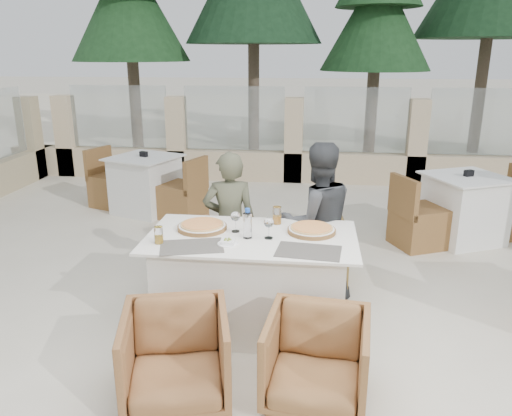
# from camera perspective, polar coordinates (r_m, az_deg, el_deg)

# --- Properties ---
(ground) EXTENTS (80.00, 80.00, 0.00)m
(ground) POSITION_cam_1_polar(r_m,az_deg,el_deg) (4.11, 0.99, -13.51)
(ground) COLOR beige
(ground) RESTS_ON ground
(sand_patch) EXTENTS (30.00, 16.00, 0.01)m
(sand_patch) POSITION_cam_1_polar(r_m,az_deg,el_deg) (17.64, 5.63, 10.47)
(sand_patch) COLOR #F0E4C4
(sand_patch) RESTS_ON ground
(perimeter_wall_far) EXTENTS (10.00, 0.34, 1.60)m
(perimeter_wall_far) POSITION_cam_1_polar(r_m,az_deg,el_deg) (8.42, 4.33, 8.40)
(perimeter_wall_far) COLOR beige
(perimeter_wall_far) RESTS_ON ground
(pine_far_left) EXTENTS (2.42, 2.42, 5.50)m
(pine_far_left) POSITION_cam_1_polar(r_m,az_deg,el_deg) (11.21, -14.26, 20.18)
(pine_far_left) COLOR #1F4822
(pine_far_left) RESTS_ON ground
(pine_centre) EXTENTS (2.20, 2.20, 5.00)m
(pine_centre) POSITION_cam_1_polar(r_m,az_deg,el_deg) (10.78, 13.62, 19.02)
(pine_centre) COLOR #1F4822
(pine_centre) RESTS_ON ground
(dining_table) EXTENTS (1.60, 0.90, 0.77)m
(dining_table) POSITION_cam_1_polar(r_m,az_deg,el_deg) (3.96, -0.51, -8.43)
(dining_table) COLOR white
(dining_table) RESTS_ON ground
(placemat_near_left) EXTENTS (0.51, 0.41, 0.00)m
(placemat_near_left) POSITION_cam_1_polar(r_m,az_deg,el_deg) (3.63, -7.36, -4.38)
(placemat_near_left) COLOR #5A554D
(placemat_near_left) RESTS_ON dining_table
(placemat_near_right) EXTENTS (0.48, 0.35, 0.00)m
(placemat_near_right) POSITION_cam_1_polar(r_m,az_deg,el_deg) (3.54, 6.03, -4.93)
(placemat_near_right) COLOR #544F48
(placemat_near_right) RESTS_ON dining_table
(pizza_left) EXTENTS (0.41, 0.41, 0.05)m
(pizza_left) POSITION_cam_1_polar(r_m,az_deg,el_deg) (3.97, -6.17, -2.06)
(pizza_left) COLOR #DF551E
(pizza_left) RESTS_ON dining_table
(pizza_right) EXTENTS (0.46, 0.46, 0.05)m
(pizza_right) POSITION_cam_1_polar(r_m,az_deg,el_deg) (3.89, 6.36, -2.46)
(pizza_right) COLOR orange
(pizza_right) RESTS_ON dining_table
(water_bottle) EXTENTS (0.07, 0.07, 0.23)m
(water_bottle) POSITION_cam_1_polar(r_m,az_deg,el_deg) (3.73, -0.98, -1.76)
(water_bottle) COLOR #C2E6FF
(water_bottle) RESTS_ON dining_table
(wine_glass_centre) EXTENTS (0.08, 0.08, 0.18)m
(wine_glass_centre) POSITION_cam_1_polar(r_m,az_deg,el_deg) (3.87, -2.36, -1.44)
(wine_glass_centre) COLOR white
(wine_glass_centre) RESTS_ON dining_table
(wine_glass_near) EXTENTS (0.09, 0.09, 0.18)m
(wine_glass_near) POSITION_cam_1_polar(r_m,az_deg,el_deg) (3.73, 1.47, -2.17)
(wine_glass_near) COLOR white
(wine_glass_near) RESTS_ON dining_table
(beer_glass_left) EXTENTS (0.07, 0.07, 0.13)m
(beer_glass_left) POSITION_cam_1_polar(r_m,az_deg,el_deg) (3.71, -11.06, -3.05)
(beer_glass_left) COLOR gold
(beer_glass_left) RESTS_ON dining_table
(beer_glass_right) EXTENTS (0.08, 0.08, 0.14)m
(beer_glass_right) POSITION_cam_1_polar(r_m,az_deg,el_deg) (4.05, 2.41, -0.84)
(beer_glass_right) COLOR orange
(beer_glass_right) RESTS_ON dining_table
(olive_dish) EXTENTS (0.14, 0.14, 0.04)m
(olive_dish) POSITION_cam_1_polar(r_m,az_deg,el_deg) (3.65, -3.26, -3.83)
(olive_dish) COLOR white
(olive_dish) RESTS_ON dining_table
(armchair_far_left) EXTENTS (0.79, 0.81, 0.61)m
(armchair_far_left) POSITION_cam_1_polar(r_m,az_deg,el_deg) (4.63, -3.75, -5.56)
(armchair_far_left) COLOR #966136
(armchair_far_left) RESTS_ON ground
(armchair_far_right) EXTENTS (0.68, 0.69, 0.60)m
(armchair_far_right) POSITION_cam_1_polar(r_m,az_deg,el_deg) (4.76, 6.31, -5.10)
(armchair_far_right) COLOR brown
(armchair_far_right) RESTS_ON ground
(armchair_near_left) EXTENTS (0.79, 0.80, 0.60)m
(armchair_near_left) POSITION_cam_1_polar(r_m,az_deg,el_deg) (3.27, -9.11, -16.40)
(armchair_near_left) COLOR brown
(armchair_near_left) RESTS_ON ground
(armchair_near_right) EXTENTS (0.68, 0.70, 0.58)m
(armchair_near_right) POSITION_cam_1_polar(r_m,az_deg,el_deg) (3.25, 6.92, -16.82)
(armchair_near_right) COLOR brown
(armchair_near_right) RESTS_ON ground
(diner_left) EXTENTS (0.53, 0.40, 1.30)m
(diner_left) POSITION_cam_1_polar(r_m,az_deg,el_deg) (4.45, -3.01, -1.78)
(diner_left) COLOR #4D4E39
(diner_left) RESTS_ON ground
(diner_right) EXTENTS (0.82, 0.73, 1.40)m
(diner_right) POSITION_cam_1_polar(r_m,az_deg,el_deg) (4.35, 6.99, -1.62)
(diner_right) COLOR #393C3F
(diner_right) RESTS_ON ground
(bg_table_a) EXTENTS (1.82, 1.34, 0.77)m
(bg_table_a) POSITION_cam_1_polar(r_m,az_deg,el_deg) (6.97, -12.49, 2.65)
(bg_table_a) COLOR silver
(bg_table_a) RESTS_ON ground
(bg_table_b) EXTENTS (1.83, 1.42, 0.77)m
(bg_table_b) POSITION_cam_1_polar(r_m,az_deg,el_deg) (6.23, 22.69, -0.07)
(bg_table_b) COLOR white
(bg_table_b) RESTS_ON ground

